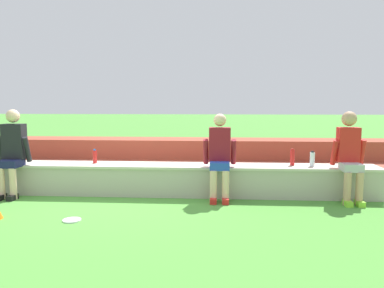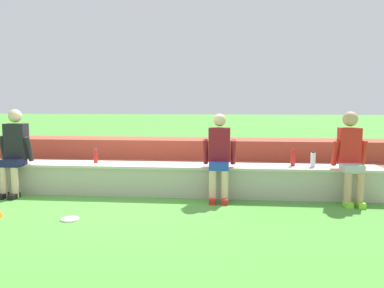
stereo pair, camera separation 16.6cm
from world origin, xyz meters
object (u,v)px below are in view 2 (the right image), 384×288
object	(u,v)px
person_left_of_center	(219,155)
person_center	(351,154)
frisbee	(70,219)
water_bottle_mid_left	(313,160)
person_far_left	(14,150)
water_bottle_center_gap	(293,158)
water_bottle_near_left	(96,156)

from	to	relation	value
person_left_of_center	person_center	xyz separation A→B (m)	(1.99, 0.01, 0.03)
person_center	frisbee	bearing A→B (deg)	-162.31
water_bottle_mid_left	person_far_left	bearing A→B (deg)	-176.81
water_bottle_mid_left	water_bottle_center_gap	size ratio (longest dim) A/B	0.91
person_far_left	frisbee	bearing A→B (deg)	-40.14
person_far_left	water_bottle_near_left	bearing A→B (deg)	15.50
person_center	person_far_left	bearing A→B (deg)	-179.60
water_bottle_mid_left	water_bottle_near_left	world-z (taller)	water_bottle_mid_left
person_center	water_bottle_mid_left	distance (m)	0.57
frisbee	person_left_of_center	bearing A→B (deg)	32.78
frisbee	water_bottle_near_left	bearing A→B (deg)	96.88
water_bottle_mid_left	water_bottle_center_gap	distance (m)	0.31
person_center	frisbee	distance (m)	4.18
person_left_of_center	frisbee	world-z (taller)	person_left_of_center
person_far_left	person_center	size ratio (longest dim) A/B	1.02
water_bottle_near_left	person_left_of_center	bearing A→B (deg)	-8.68
water_bottle_center_gap	person_center	bearing A→B (deg)	-21.64
water_bottle_center_gap	water_bottle_near_left	xyz separation A→B (m)	(-3.30, -0.01, -0.02)
person_far_left	water_bottle_near_left	size ratio (longest dim) A/B	5.92
person_far_left	water_bottle_mid_left	world-z (taller)	person_far_left
water_bottle_near_left	frisbee	world-z (taller)	water_bottle_near_left
person_left_of_center	water_bottle_mid_left	world-z (taller)	person_left_of_center
person_center	water_bottle_near_left	size ratio (longest dim) A/B	5.82
water_bottle_mid_left	water_bottle_near_left	size ratio (longest dim) A/B	1.05
person_center	water_bottle_mid_left	world-z (taller)	person_center
person_far_left	water_bottle_near_left	world-z (taller)	person_far_left
person_far_left	water_bottle_mid_left	distance (m)	4.86
person_center	water_bottle_mid_left	bearing A→B (deg)	155.16
water_bottle_near_left	frisbee	distance (m)	1.68
water_bottle_near_left	water_bottle_center_gap	bearing A→B (deg)	0.16
person_left_of_center	water_bottle_mid_left	distance (m)	1.51
person_far_left	water_bottle_center_gap	xyz separation A→B (m)	(4.55, 0.36, -0.12)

